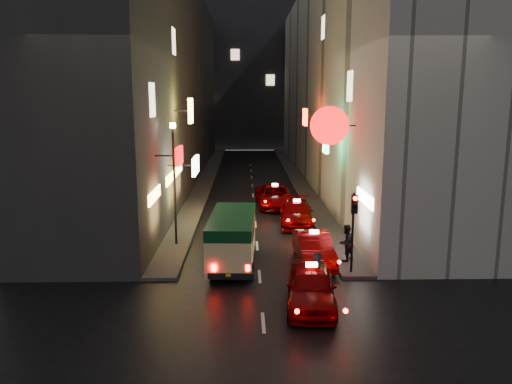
{
  "coord_description": "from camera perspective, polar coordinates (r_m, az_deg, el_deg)",
  "views": [
    {
      "loc": [
        -0.59,
        -12.0,
        7.65
      ],
      "look_at": [
        -0.06,
        13.0,
        2.86
      ],
      "focal_mm": 35.0,
      "sensor_mm": 36.0,
      "label": 1
    }
  ],
  "objects": [
    {
      "name": "traffic_light",
      "position": [
        21.56,
        11.12,
        -2.69
      ],
      "size": [
        0.26,
        0.43,
        3.5
      ],
      "color": "black",
      "rests_on": "sidewalk_right"
    },
    {
      "name": "lamp_post",
      "position": [
        25.56,
        -9.33,
        1.85
      ],
      "size": [
        0.28,
        0.28,
        6.22
      ],
      "color": "black",
      "rests_on": "sidewalk_left"
    },
    {
      "name": "pedestrian_sidewalk",
      "position": [
        23.48,
        10.27,
        -5.45
      ],
      "size": [
        0.87,
        0.83,
        1.97
      ],
      "primitive_type": "imported",
      "rotation": [
        0.0,
        0.0,
        3.84
      ],
      "color": "black",
      "rests_on": "sidewalk_right"
    },
    {
      "name": "building_right",
      "position": [
        46.81,
        9.58,
        12.34
      ],
      "size": [
        8.31,
        52.0,
        18.0
      ],
      "color": "beige",
      "rests_on": "ground"
    },
    {
      "name": "sidewalk_left",
      "position": [
        46.76,
        -5.69,
        1.46
      ],
      "size": [
        1.5,
        52.0,
        0.15
      ],
      "primitive_type": "cube",
      "color": "#423F3D",
      "rests_on": "ground"
    },
    {
      "name": "minibus",
      "position": [
        22.84,
        -2.71,
        -4.79
      ],
      "size": [
        2.19,
        5.61,
        2.38
      ],
      "color": "beige",
      "rests_on": "ground"
    },
    {
      "name": "building_far",
      "position": [
        78.07,
        -0.8,
        13.29
      ],
      "size": [
        30.0,
        10.0,
        22.0
      ],
      "primitive_type": "cube",
      "color": "#2E2E33",
      "rests_on": "ground"
    },
    {
      "name": "taxi_far",
      "position": [
        35.11,
        2.18,
        -0.3
      ],
      "size": [
        2.54,
        5.6,
        1.91
      ],
      "color": "#7C0000",
      "rests_on": "ground"
    },
    {
      "name": "pedestrian_crossing",
      "position": [
        19.41,
        7.11,
        -9.13
      ],
      "size": [
        0.63,
        0.79,
        2.1
      ],
      "primitive_type": "imported",
      "rotation": [
        0.0,
        0.0,
        1.87
      ],
      "color": "black",
      "rests_on": "ground"
    },
    {
      "name": "taxi_near",
      "position": [
        18.83,
        6.32,
        -10.31
      ],
      "size": [
        2.8,
        5.72,
        1.93
      ],
      "color": "#7C0000",
      "rests_on": "ground"
    },
    {
      "name": "taxi_third",
      "position": [
        30.38,
        4.67,
        -2.21
      ],
      "size": [
        2.46,
        5.24,
        1.79
      ],
      "color": "#7C0000",
      "rests_on": "ground"
    },
    {
      "name": "taxi_second",
      "position": [
        23.44,
        6.63,
        -6.15
      ],
      "size": [
        2.3,
        5.3,
        1.84
      ],
      "color": "#7C0000",
      "rests_on": "ground"
    },
    {
      "name": "sidewalk_right",
      "position": [
        46.87,
        4.73,
        1.5
      ],
      "size": [
        1.5,
        52.0,
        0.15
      ],
      "primitive_type": "cube",
      "color": "#423F3D",
      "rests_on": "ground"
    },
    {
      "name": "building_left",
      "position": [
        46.6,
        -10.61,
        12.31
      ],
      "size": [
        7.66,
        52.0,
        18.0
      ],
      "color": "#363331",
      "rests_on": "ground"
    }
  ]
}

